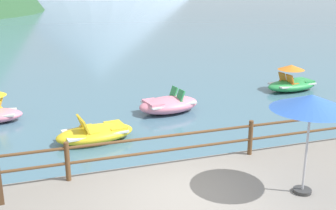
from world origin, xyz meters
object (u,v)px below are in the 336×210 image
(pedal_boat_2, at_px, (292,82))
(pedal_boat_3, at_px, (168,104))
(pedal_boat_0, at_px, (96,133))
(beach_umbrella, at_px, (311,104))

(pedal_boat_2, height_order, pedal_boat_3, pedal_boat_2)
(pedal_boat_0, distance_m, pedal_boat_3, 3.75)
(beach_umbrella, bearing_deg, pedal_boat_2, 56.63)
(pedal_boat_0, height_order, pedal_boat_2, pedal_boat_2)
(pedal_boat_2, bearing_deg, beach_umbrella, -123.37)
(beach_umbrella, bearing_deg, pedal_boat_0, 123.96)
(beach_umbrella, height_order, pedal_boat_2, beach_umbrella)
(pedal_boat_2, relative_size, pedal_boat_3, 1.05)
(pedal_boat_3, bearing_deg, pedal_boat_0, -146.26)
(pedal_boat_0, bearing_deg, pedal_boat_3, 33.74)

